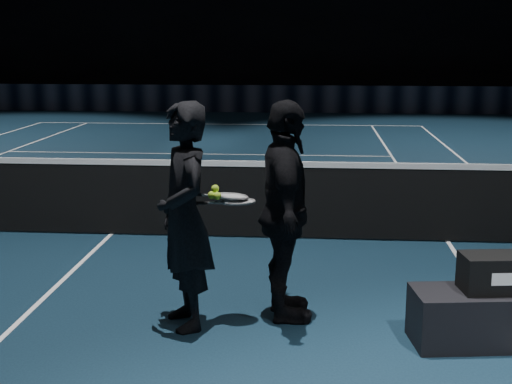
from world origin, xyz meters
TOP-DOWN VIEW (x-y plane):
  - floor at (0.00, 0.00)m, footprint 36.00×36.00m
  - court_lines at (0.00, 0.00)m, footprint 10.98×23.78m
  - net_mesh at (0.00, 0.00)m, footprint 12.80×0.02m
  - net_tape at (0.00, 0.00)m, footprint 12.80×0.03m
  - sponsor_backdrop at (0.00, 15.50)m, footprint 22.00×0.15m
  - player_bench at (4.02, -2.92)m, footprint 1.51×0.68m
  - racket_bag at (4.02, -2.92)m, footprint 0.77×0.41m
  - player_a at (1.44, -2.76)m, footprint 0.71×0.82m
  - player_b at (2.26, -2.53)m, footprint 0.60×1.16m
  - racket_lower at (1.87, -2.64)m, footprint 0.71×0.40m
  - racket_upper at (1.82, -2.61)m, footprint 0.71×0.44m
  - tennis_balls at (1.69, -2.68)m, footprint 0.12×0.10m

SIDE VIEW (x-z plane):
  - floor at x=0.00m, z-range 0.00..0.00m
  - court_lines at x=0.00m, z-range 0.00..0.01m
  - player_bench at x=4.02m, z-range 0.00..0.44m
  - net_mesh at x=0.00m, z-range 0.02..0.88m
  - sponsor_backdrop at x=0.00m, z-range 0.00..0.90m
  - racket_bag at x=4.02m, z-range 0.44..0.73m
  - net_tape at x=0.00m, z-range 0.88..0.95m
  - player_a at x=1.44m, z-range 0.00..1.89m
  - player_b at x=2.26m, z-range 0.00..1.89m
  - racket_lower at x=1.87m, z-range 1.04..1.07m
  - racket_upper at x=1.82m, z-range 1.04..1.14m
  - tennis_balls at x=1.69m, z-range 1.07..1.19m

